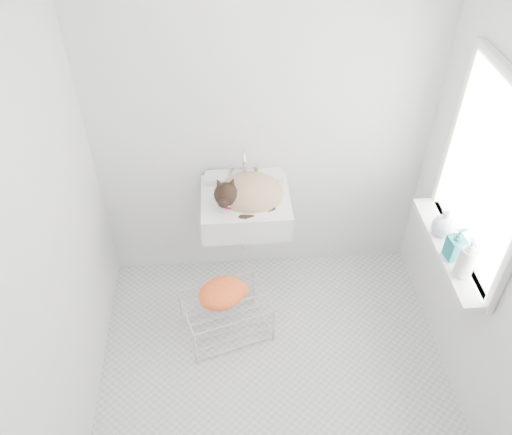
{
  "coord_description": "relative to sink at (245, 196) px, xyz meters",
  "views": [
    {
      "loc": [
        -0.25,
        -1.88,
        2.99
      ],
      "look_at": [
        -0.08,
        0.5,
        0.88
      ],
      "focal_mm": 37.34,
      "sensor_mm": 36.0,
      "label": 1
    }
  ],
  "objects": [
    {
      "name": "faucet",
      "position": [
        -0.0,
        0.18,
        0.14
      ],
      "size": [
        0.21,
        0.14,
        0.21
      ],
      "primitive_type": null,
      "color": "silver",
      "rests_on": "sink"
    },
    {
      "name": "right_wall",
      "position": [
        1.23,
        -0.74,
        0.4
      ],
      "size": [
        0.02,
        2.0,
        2.5
      ],
      "primitive_type": "cube",
      "color": "white",
      "rests_on": "ground"
    },
    {
      "name": "bottle_b",
      "position": [
        1.13,
        -0.61,
        0.0
      ],
      "size": [
        0.11,
        0.1,
        0.2
      ],
      "primitive_type": "imported",
      "rotation": [
        0.0,
        0.0,
        1.72
      ],
      "color": "#186F79",
      "rests_on": "windowsill"
    },
    {
      "name": "bottle_c",
      "position": [
        1.13,
        -0.42,
        0.0
      ],
      "size": [
        0.15,
        0.15,
        0.18
      ],
      "primitive_type": "imported",
      "rotation": [
        0.0,
        0.0,
        4.85
      ],
      "color": "silver",
      "rests_on": "windowsill"
    },
    {
      "name": "back_wall",
      "position": [
        0.13,
        0.26,
        0.4
      ],
      "size": [
        2.2,
        0.02,
        2.5
      ],
      "primitive_type": "cube",
      "color": "white",
      "rests_on": "ground"
    },
    {
      "name": "towel",
      "position": [
        -0.18,
        -0.39,
        -0.5
      ],
      "size": [
        0.38,
        0.35,
        0.13
      ],
      "primitive_type": "ellipsoid",
      "rotation": [
        0.0,
        0.0,
        0.51
      ],
      "color": "yellow",
      "rests_on": "wire_rack"
    },
    {
      "name": "bottle_a",
      "position": [
        1.13,
        -0.75,
        0.0
      ],
      "size": [
        0.09,
        0.09,
        0.22
      ],
      "primitive_type": "imported",
      "rotation": [
        0.0,
        0.0,
        6.19
      ],
      "color": "white",
      "rests_on": "windowsill"
    },
    {
      "name": "left_wall",
      "position": [
        -0.97,
        -0.74,
        0.4
      ],
      "size": [
        0.02,
        2.0,
        2.5
      ],
      "primitive_type": "cube",
      "color": "white",
      "rests_on": "ground"
    },
    {
      "name": "window_glass",
      "position": [
        1.21,
        -0.54,
        0.5
      ],
      "size": [
        0.01,
        0.8,
        1.0
      ],
      "primitive_type": "cube",
      "color": "white",
      "rests_on": "right_wall"
    },
    {
      "name": "floor",
      "position": [
        0.13,
        -0.74,
        -0.85
      ],
      "size": [
        2.2,
        2.0,
        0.02
      ],
      "primitive_type": "cube",
      "color": "silver",
      "rests_on": "ground"
    },
    {
      "name": "cat",
      "position": [
        0.01,
        -0.02,
        0.04
      ],
      "size": [
        0.46,
        0.38,
        0.28
      ],
      "rotation": [
        0.0,
        0.0,
        0.1
      ],
      "color": "tan",
      "rests_on": "sink"
    },
    {
      "name": "window_frame",
      "position": [
        1.2,
        -0.54,
        0.5
      ],
      "size": [
        0.04,
        0.9,
        1.1
      ],
      "primitive_type": "cube",
      "color": "white",
      "rests_on": "right_wall"
    },
    {
      "name": "wire_rack",
      "position": [
        -0.16,
        -0.4,
        -0.7
      ],
      "size": [
        0.61,
        0.51,
        0.32
      ],
      "primitive_type": "cube",
      "rotation": [
        0.0,
        0.0,
        0.29
      ],
      "color": "beige",
      "rests_on": "floor"
    },
    {
      "name": "sink",
      "position": [
        0.0,
        0.0,
        0.0
      ],
      "size": [
        0.56,
        0.49,
        0.23
      ],
      "primitive_type": "cube",
      "color": "white",
      "rests_on": "back_wall"
    },
    {
      "name": "windowsill",
      "position": [
        1.14,
        -0.54,
        -0.02
      ],
      "size": [
        0.16,
        0.88,
        0.04
      ],
      "primitive_type": "cube",
      "color": "white",
      "rests_on": "right_wall"
    }
  ]
}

